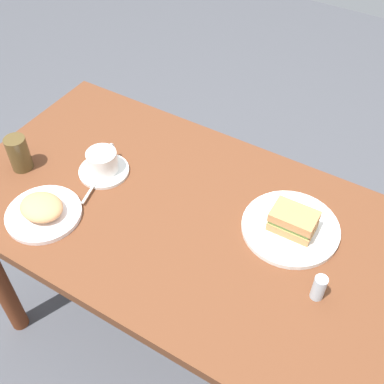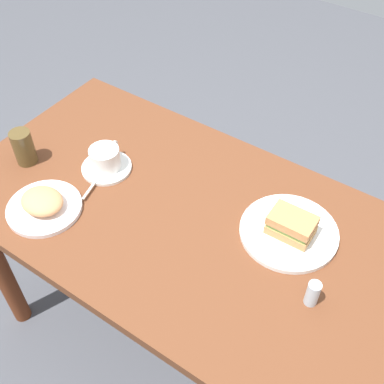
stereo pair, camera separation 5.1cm
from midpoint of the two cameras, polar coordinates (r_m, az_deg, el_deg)
name	(u,v)px [view 1 (the left image)]	position (r m, az deg, el deg)	size (l,w,h in m)	color
ground_plane	(188,338)	(1.98, -1.23, -16.77)	(6.00, 6.00, 0.00)	#45474D
dining_table	(187,239)	(1.45, -1.62, -5.63)	(1.36, 0.73, 0.74)	brown
sandwich_plate	(290,228)	(1.35, 10.45, -4.19)	(0.27, 0.27, 0.01)	white
sandwich_front	(293,221)	(1.31, 10.75, -3.38)	(0.12, 0.08, 0.06)	#B8814B
coffee_saucer	(104,171)	(1.51, -11.27, 2.44)	(0.15, 0.15, 0.01)	white
coffee_cup	(102,161)	(1.48, -11.46, 3.61)	(0.09, 0.12, 0.07)	white
spoon	(92,187)	(1.45, -12.65, 0.53)	(0.04, 0.10, 0.01)	silver
side_plate	(44,214)	(1.43, -18.03, -2.49)	(0.21, 0.21, 0.01)	white
side_food_pile	(41,207)	(1.40, -18.30, -1.71)	(0.13, 0.11, 0.04)	tan
salt_shaker	(319,288)	(1.21, 13.53, -10.93)	(0.03, 0.03, 0.07)	silver
drinking_glass	(19,153)	(1.56, -20.61, 4.26)	(0.06, 0.06, 0.11)	#513F20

